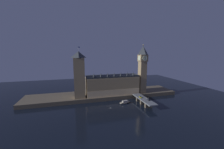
{
  "coord_description": "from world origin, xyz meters",
  "views": [
    {
      "loc": [
        -41.77,
        -155.89,
        65.04
      ],
      "look_at": [
        7.77,
        20.0,
        36.15
      ],
      "focal_mm": 22.0,
      "sensor_mm": 36.0,
      "label": 1
    }
  ],
  "objects_px": {
    "car_northbound_lead": "(140,97)",
    "pedestrian_near_rail": "(144,100)",
    "boat_upstream": "(125,102)",
    "car_southbound_lead": "(149,100)",
    "clock_tower": "(142,68)",
    "street_lamp_near": "(146,100)",
    "pedestrian_mid_walk": "(148,98)",
    "victoria_tower": "(79,75)"
  },
  "relations": [
    {
      "from": "car_southbound_lead",
      "to": "street_lamp_near",
      "type": "bearing_deg",
      "value": -136.91
    },
    {
      "from": "clock_tower",
      "to": "pedestrian_mid_walk",
      "type": "xyz_separation_m",
      "value": [
        -8.69,
        -33.12,
        -34.94
      ]
    },
    {
      "from": "car_southbound_lead",
      "to": "pedestrian_mid_walk",
      "type": "distance_m",
      "value": 6.39
    },
    {
      "from": "boat_upstream",
      "to": "clock_tower",
      "type": "bearing_deg",
      "value": 32.35
    },
    {
      "from": "car_southbound_lead",
      "to": "pedestrian_near_rail",
      "type": "relative_size",
      "value": 2.54
    },
    {
      "from": "pedestrian_mid_walk",
      "to": "street_lamp_near",
      "type": "bearing_deg",
      "value": -127.39
    },
    {
      "from": "pedestrian_near_rail",
      "to": "pedestrian_mid_walk",
      "type": "distance_m",
      "value": 11.37
    },
    {
      "from": "victoria_tower",
      "to": "clock_tower",
      "type": "bearing_deg",
      "value": -1.29
    },
    {
      "from": "victoria_tower",
      "to": "pedestrian_near_rail",
      "type": "bearing_deg",
      "value": -29.41
    },
    {
      "from": "victoria_tower",
      "to": "car_northbound_lead",
      "type": "xyz_separation_m",
      "value": [
        75.84,
        -28.67,
        -28.53
      ]
    },
    {
      "from": "pedestrian_mid_walk",
      "to": "boat_upstream",
      "type": "relative_size",
      "value": 0.12
    },
    {
      "from": "car_northbound_lead",
      "to": "pedestrian_mid_walk",
      "type": "height_order",
      "value": "pedestrian_mid_walk"
    },
    {
      "from": "car_southbound_lead",
      "to": "pedestrian_mid_walk",
      "type": "xyz_separation_m",
      "value": [
        2.38,
        5.93,
        0.26
      ]
    },
    {
      "from": "car_northbound_lead",
      "to": "car_southbound_lead",
      "type": "xyz_separation_m",
      "value": [
        4.76,
        -12.44,
        0.08
      ]
    },
    {
      "from": "street_lamp_near",
      "to": "boat_upstream",
      "type": "height_order",
      "value": "street_lamp_near"
    },
    {
      "from": "victoria_tower",
      "to": "street_lamp_near",
      "type": "relative_size",
      "value": 10.36
    },
    {
      "from": "car_northbound_lead",
      "to": "car_southbound_lead",
      "type": "bearing_deg",
      "value": -69.06
    },
    {
      "from": "clock_tower",
      "to": "car_northbound_lead",
      "type": "relative_size",
      "value": 15.37
    },
    {
      "from": "pedestrian_mid_walk",
      "to": "street_lamp_near",
      "type": "distance_m",
      "value": 16.63
    },
    {
      "from": "victoria_tower",
      "to": "car_northbound_lead",
      "type": "distance_m",
      "value": 85.95
    },
    {
      "from": "street_lamp_near",
      "to": "car_southbound_lead",
      "type": "bearing_deg",
      "value": 43.09
    },
    {
      "from": "car_southbound_lead",
      "to": "street_lamp_near",
      "type": "relative_size",
      "value": 0.63
    },
    {
      "from": "boat_upstream",
      "to": "car_southbound_lead",
      "type": "bearing_deg",
      "value": -32.83
    },
    {
      "from": "car_northbound_lead",
      "to": "pedestrian_mid_walk",
      "type": "relative_size",
      "value": 2.54
    },
    {
      "from": "pedestrian_near_rail",
      "to": "street_lamp_near",
      "type": "bearing_deg",
      "value": -93.39
    },
    {
      "from": "clock_tower",
      "to": "car_northbound_lead",
      "type": "distance_m",
      "value": 46.93
    },
    {
      "from": "car_southbound_lead",
      "to": "pedestrian_mid_walk",
      "type": "height_order",
      "value": "pedestrian_mid_walk"
    },
    {
      "from": "car_southbound_lead",
      "to": "pedestrian_mid_walk",
      "type": "bearing_deg",
      "value": 68.13
    },
    {
      "from": "clock_tower",
      "to": "victoria_tower",
      "type": "bearing_deg",
      "value": 178.71
    },
    {
      "from": "pedestrian_near_rail",
      "to": "boat_upstream",
      "type": "relative_size",
      "value": 0.1
    },
    {
      "from": "car_northbound_lead",
      "to": "pedestrian_near_rail",
      "type": "xyz_separation_m",
      "value": [
        -2.38,
        -12.74,
        0.21
      ]
    },
    {
      "from": "pedestrian_near_rail",
      "to": "street_lamp_near",
      "type": "distance_m",
      "value": 7.51
    },
    {
      "from": "street_lamp_near",
      "to": "boat_upstream",
      "type": "bearing_deg",
      "value": 127.02
    },
    {
      "from": "pedestrian_near_rail",
      "to": "car_northbound_lead",
      "type": "bearing_deg",
      "value": 79.42
    },
    {
      "from": "car_southbound_lead",
      "to": "boat_upstream",
      "type": "bearing_deg",
      "value": 147.17
    },
    {
      "from": "pedestrian_mid_walk",
      "to": "victoria_tower",
      "type": "bearing_deg",
      "value": 157.02
    },
    {
      "from": "car_northbound_lead",
      "to": "car_southbound_lead",
      "type": "relative_size",
      "value": 1.14
    },
    {
      "from": "car_northbound_lead",
      "to": "pedestrian_near_rail",
      "type": "height_order",
      "value": "pedestrian_near_rail"
    },
    {
      "from": "victoria_tower",
      "to": "car_northbound_lead",
      "type": "height_order",
      "value": "victoria_tower"
    },
    {
      "from": "car_southbound_lead",
      "to": "street_lamp_near",
      "type": "height_order",
      "value": "street_lamp_near"
    },
    {
      "from": "victoria_tower",
      "to": "boat_upstream",
      "type": "xyz_separation_m",
      "value": [
        55.54,
        -24.95,
        -34.95
      ]
    },
    {
      "from": "car_southbound_lead",
      "to": "pedestrian_near_rail",
      "type": "distance_m",
      "value": 7.15
    }
  ]
}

